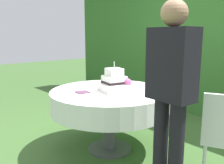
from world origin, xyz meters
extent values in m
plane|color=#3D602D|center=(0.00, 0.00, 0.00)|extent=(20.00, 20.00, 0.00)
cube|color=#336628|center=(0.00, 2.17, 1.31)|extent=(6.31, 0.49, 2.63)
cylinder|color=#4C4C51|center=(0.00, 0.00, 0.01)|extent=(0.52, 0.52, 0.02)
cylinder|color=#4C4C51|center=(0.00, 0.00, 0.35)|extent=(0.14, 0.14, 0.69)
cylinder|color=olive|center=(0.00, 0.00, 0.71)|extent=(1.33, 1.33, 0.03)
cylinder|color=white|center=(0.00, 0.00, 0.61)|extent=(1.36, 1.36, 0.23)
cube|color=white|center=(0.06, 0.01, 0.77)|extent=(0.36, 0.36, 0.09)
cube|color=white|center=(0.06, 0.01, 0.85)|extent=(0.26, 0.26, 0.09)
cube|color=black|center=(0.06, 0.01, 0.83)|extent=(0.27, 0.27, 0.02)
cube|color=white|center=(0.06, 0.01, 0.94)|extent=(0.20, 0.20, 0.09)
sphere|color=#C6599E|center=(0.19, 0.09, 0.83)|extent=(0.09, 0.09, 0.09)
cylinder|color=silver|center=(0.06, 0.01, 1.02)|extent=(0.01, 0.01, 0.08)
cylinder|color=white|center=(0.44, 0.23, 0.73)|extent=(0.15, 0.15, 0.01)
cylinder|color=white|center=(-0.16, 0.41, 0.73)|extent=(0.14, 0.14, 0.01)
cylinder|color=white|center=(-0.01, 0.54, 0.73)|extent=(0.14, 0.14, 0.01)
cylinder|color=white|center=(0.03, -0.42, 0.73)|extent=(0.10, 0.10, 0.01)
cube|color=#603856|center=(-0.11, -0.30, 0.73)|extent=(0.15, 0.15, 0.01)
cylinder|color=white|center=(1.02, 0.33, 0.23)|extent=(0.03, 0.03, 0.45)
cylinder|color=black|center=(1.07, -0.25, 0.42)|extent=(0.12, 0.12, 0.85)
cylinder|color=black|center=(0.91, -0.24, 0.42)|extent=(0.12, 0.12, 0.85)
cube|color=black|center=(0.99, -0.24, 1.12)|extent=(0.38, 0.23, 0.55)
sphere|color=#A87A5B|center=(0.99, -0.24, 1.50)|extent=(0.20, 0.20, 0.20)
camera|label=1|loc=(2.04, -1.79, 1.34)|focal=38.93mm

